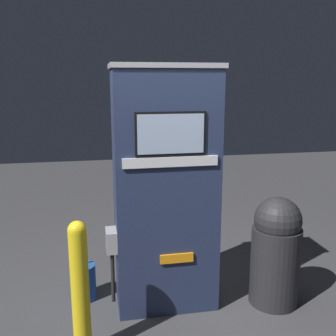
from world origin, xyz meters
The scene contains 5 objects.
ground_plane centered at (0.00, 0.00, 0.00)m, with size 14.00×14.00×0.00m, color #38383A.
gas_pump centered at (0.00, 0.21, 1.07)m, with size 0.98×0.47×2.14m.
safety_bollard centered at (-0.74, -0.37, 0.56)m, with size 0.13×0.13×1.06m.
trash_bin centered at (0.98, 0.04, 0.51)m, with size 0.44×0.44×1.01m.
squeegee_bucket centered at (-0.74, 0.43, 0.17)m, with size 0.22×0.22×0.76m.
Camera 1 is at (-0.60, -3.00, 2.01)m, focal length 42.00 mm.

